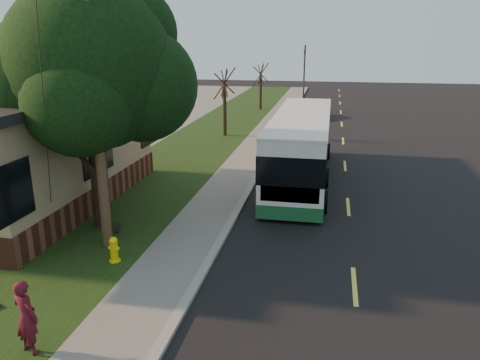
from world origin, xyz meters
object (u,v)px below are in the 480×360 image
bare_tree_far (261,87)px  skateboard_main (118,227)px  fire_hydrant (114,249)px  bare_tree_near (225,103)px  distant_car (310,109)px  skateboarder (26,317)px  utility_pole (94,94)px  leafy_tree (93,70)px  traffic_signal (304,71)px  transit_bus (301,145)px

bare_tree_far → skateboard_main: size_ratio=5.04×
fire_hydrant → bare_tree_near: bearing=92.9°
fire_hydrant → distant_car: bearing=81.3°
bare_tree_far → skateboarder: bearing=-89.2°
skateboarder → utility_pole: bearing=-61.7°
leafy_tree → skateboard_main: 5.10m
bare_tree_far → traffic_signal: 5.44m
bare_tree_near → transit_bus: bearing=-58.2°
traffic_signal → distant_car: 7.84m
leafy_tree → traffic_signal: size_ratio=1.42×
transit_bus → bare_tree_near: bearing=121.8°
leafy_tree → transit_bus: 9.67m
transit_bus → fire_hydrant: bearing=-116.3°
leafy_tree → fire_hydrant: bearing=-59.3°
fire_hydrant → bare_tree_near: (-0.90, 18.00, 1.72)m
bare_tree_near → skateboard_main: bearing=-90.1°
bare_tree_near → distant_car: 10.09m
fire_hydrant → utility_pole: (-0.71, 0.99, 4.20)m
skateboarder → distant_car: skateboarder is taller
skateboarder → transit_bus: bearing=-89.5°
utility_pole → transit_bus: (5.26, 8.22, -3.05)m
skateboard_main → distant_car: (5.03, 24.44, 0.54)m
bare_tree_near → skateboard_main: size_ratio=5.38×
bare_tree_far → distant_car: bare_tree_far is taller
fire_hydrant → transit_bus: size_ratio=0.07×
skateboarder → fire_hydrant: bearing=-69.4°
utility_pole → traffic_signal: bearing=83.4°
traffic_signal → transit_bus: traffic_signal is taller
fire_hydrant → bare_tree_far: bare_tree_far is taller
bare_tree_near → bare_tree_far: bare_tree_near is taller
transit_bus → leafy_tree: bearing=-133.0°
skateboarder → distant_car: (4.00, 30.66, -0.20)m
traffic_signal → skateboarder: bearing=-94.5°
traffic_signal → leafy_tree: bearing=-98.5°
leafy_tree → skateboard_main: bearing=-34.9°
bare_tree_near → skateboarder: (1.00, -22.02, -1.29)m
utility_pole → fire_hydrant: bearing=-54.6°
skateboarder → leafy_tree: bearing=-56.8°
utility_pole → transit_bus: 10.22m
fire_hydrant → skateboard_main: fire_hydrant is taller
leafy_tree → transit_bus: leafy_tree is taller
utility_pole → leafy_tree: size_ratio=1.16×
traffic_signal → skateboard_main: (-4.03, -31.80, -3.04)m
bare_tree_near → transit_bus: 10.36m
utility_pole → skateboard_main: 4.67m
bare_tree_far → skateboard_main: bearing=-91.1°
skateboarder → skateboard_main: skateboarder is taller
utility_pole → skateboard_main: bearing=100.7°
bare_tree_near → skateboard_main: bare_tree_near is taller
bare_tree_far → traffic_signal: size_ratio=0.73×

